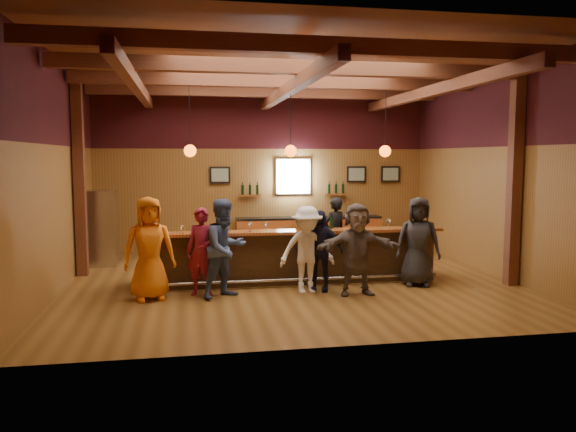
{
  "coord_description": "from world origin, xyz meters",
  "views": [
    {
      "loc": [
        -2.07,
        -11.19,
        2.58
      ],
      "look_at": [
        0.0,
        0.3,
        1.35
      ],
      "focal_mm": 35.0,
      "sensor_mm": 36.0,
      "label": 1
    }
  ],
  "objects_px": {
    "bartender": "(335,233)",
    "customer_orange": "(149,248)",
    "customer_redvest": "(202,252)",
    "bottle_a": "(309,222)",
    "customer_dark": "(418,241)",
    "ice_bucket": "(301,224)",
    "stainless_fridge": "(101,228)",
    "customer_white": "(307,250)",
    "customer_denim": "(225,248)",
    "back_bar_cabinet": "(309,234)",
    "customer_navy": "(319,251)",
    "customer_brown": "(357,249)",
    "bar_counter": "(290,256)"
  },
  "relations": [
    {
      "from": "customer_white",
      "to": "bartender",
      "type": "bearing_deg",
      "value": 58.45
    },
    {
      "from": "back_bar_cabinet",
      "to": "bartender",
      "type": "height_order",
      "value": "bartender"
    },
    {
      "from": "back_bar_cabinet",
      "to": "customer_brown",
      "type": "relative_size",
      "value": 2.31
    },
    {
      "from": "stainless_fridge",
      "to": "customer_brown",
      "type": "distance_m",
      "value": 6.41
    },
    {
      "from": "stainless_fridge",
      "to": "customer_redvest",
      "type": "relative_size",
      "value": 1.09
    },
    {
      "from": "customer_redvest",
      "to": "customer_brown",
      "type": "distance_m",
      "value": 2.9
    },
    {
      "from": "back_bar_cabinet",
      "to": "bottle_a",
      "type": "xyz_separation_m",
      "value": [
        -0.81,
        -3.74,
        0.78
      ]
    },
    {
      "from": "bar_counter",
      "to": "customer_denim",
      "type": "distance_m",
      "value": 1.86
    },
    {
      "from": "stainless_fridge",
      "to": "customer_brown",
      "type": "bearing_deg",
      "value": -36.82
    },
    {
      "from": "customer_navy",
      "to": "customer_dark",
      "type": "relative_size",
      "value": 0.88
    },
    {
      "from": "customer_denim",
      "to": "bottle_a",
      "type": "height_order",
      "value": "customer_denim"
    },
    {
      "from": "customer_denim",
      "to": "customer_navy",
      "type": "relative_size",
      "value": 1.16
    },
    {
      "from": "customer_redvest",
      "to": "customer_brown",
      "type": "relative_size",
      "value": 0.95
    },
    {
      "from": "customer_brown",
      "to": "ice_bucket",
      "type": "distance_m",
      "value": 1.44
    },
    {
      "from": "bartender",
      "to": "customer_orange",
      "type": "bearing_deg",
      "value": 4.02
    },
    {
      "from": "back_bar_cabinet",
      "to": "bartender",
      "type": "xyz_separation_m",
      "value": [
        0.08,
        -2.42,
        0.35
      ]
    },
    {
      "from": "customer_orange",
      "to": "customer_navy",
      "type": "xyz_separation_m",
      "value": [
        3.18,
        0.13,
        -0.15
      ]
    },
    {
      "from": "bartender",
      "to": "bottle_a",
      "type": "bearing_deg",
      "value": 31.15
    },
    {
      "from": "customer_redvest",
      "to": "bottle_a",
      "type": "distance_m",
      "value": 2.37
    },
    {
      "from": "back_bar_cabinet",
      "to": "customer_navy",
      "type": "xyz_separation_m",
      "value": [
        -0.78,
        -4.51,
        0.31
      ]
    },
    {
      "from": "customer_white",
      "to": "customer_dark",
      "type": "height_order",
      "value": "customer_dark"
    },
    {
      "from": "customer_dark",
      "to": "customer_orange",
      "type": "bearing_deg",
      "value": -162.15
    },
    {
      "from": "bar_counter",
      "to": "customer_denim",
      "type": "height_order",
      "value": "customer_denim"
    },
    {
      "from": "customer_orange",
      "to": "bartender",
      "type": "xyz_separation_m",
      "value": [
        4.04,
        2.22,
        -0.11
      ]
    },
    {
      "from": "ice_bucket",
      "to": "customer_navy",
      "type": "bearing_deg",
      "value": -71.07
    },
    {
      "from": "customer_denim",
      "to": "customer_white",
      "type": "distance_m",
      "value": 1.55
    },
    {
      "from": "customer_redvest",
      "to": "customer_white",
      "type": "height_order",
      "value": "customer_white"
    },
    {
      "from": "bar_counter",
      "to": "ice_bucket",
      "type": "bearing_deg",
      "value": -58.2
    },
    {
      "from": "bar_counter",
      "to": "customer_orange",
      "type": "bearing_deg",
      "value": -158.99
    },
    {
      "from": "customer_denim",
      "to": "ice_bucket",
      "type": "height_order",
      "value": "customer_denim"
    },
    {
      "from": "customer_white",
      "to": "customer_brown",
      "type": "distance_m",
      "value": 0.95
    },
    {
      "from": "customer_denim",
      "to": "stainless_fridge",
      "type": "bearing_deg",
      "value": 94.1
    },
    {
      "from": "customer_orange",
      "to": "customer_navy",
      "type": "distance_m",
      "value": 3.19
    },
    {
      "from": "bottle_a",
      "to": "customer_orange",
      "type": "bearing_deg",
      "value": -164.09
    },
    {
      "from": "customer_orange",
      "to": "customer_denim",
      "type": "bearing_deg",
      "value": -14.44
    },
    {
      "from": "customer_dark",
      "to": "ice_bucket",
      "type": "relative_size",
      "value": 7.26
    },
    {
      "from": "customer_brown",
      "to": "customer_denim",
      "type": "bearing_deg",
      "value": 175.25
    },
    {
      "from": "bartender",
      "to": "customer_navy",
      "type": "bearing_deg",
      "value": 42.78
    },
    {
      "from": "back_bar_cabinet",
      "to": "customer_dark",
      "type": "bearing_deg",
      "value": -73.99
    },
    {
      "from": "customer_redvest",
      "to": "bartender",
      "type": "xyz_separation_m",
      "value": [
        3.1,
        2.06,
        0.0
      ]
    },
    {
      "from": "customer_orange",
      "to": "ice_bucket",
      "type": "xyz_separation_m",
      "value": [
        2.96,
        0.78,
        0.3
      ]
    },
    {
      "from": "customer_white",
      "to": "bottle_a",
      "type": "bearing_deg",
      "value": 70.63
    },
    {
      "from": "customer_white",
      "to": "ice_bucket",
      "type": "relative_size",
      "value": 6.74
    },
    {
      "from": "bar_counter",
      "to": "customer_navy",
      "type": "relative_size",
      "value": 4.02
    },
    {
      "from": "ice_bucket",
      "to": "bottle_a",
      "type": "height_order",
      "value": "bottle_a"
    },
    {
      "from": "customer_orange",
      "to": "customer_redvest",
      "type": "height_order",
      "value": "customer_orange"
    },
    {
      "from": "customer_brown",
      "to": "bar_counter",
      "type": "bearing_deg",
      "value": 127.43
    },
    {
      "from": "bartender",
      "to": "stainless_fridge",
      "type": "bearing_deg",
      "value": -38.3
    },
    {
      "from": "customer_dark",
      "to": "customer_redvest",
      "type": "bearing_deg",
      "value": -163.83
    },
    {
      "from": "customer_white",
      "to": "back_bar_cabinet",
      "type": "bearing_deg",
      "value": 72.73
    }
  ]
}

